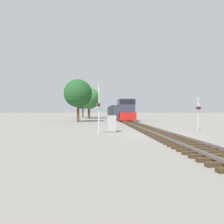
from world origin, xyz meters
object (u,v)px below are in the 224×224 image
(tree_far_right, at_px, (78,93))
(crossing_signal_far, at_px, (198,110))
(crossing_signal_near, at_px, (99,105))
(tree_deep_background, at_px, (83,100))
(freight_train, at_px, (115,111))
(relay_cabinet, at_px, (112,124))
(tree_mid_background, at_px, (89,98))

(tree_far_right, bearing_deg, crossing_signal_far, -45.68)
(crossing_signal_near, xyz_separation_m, crossing_signal_far, (10.73, 2.29, -0.40))
(crossing_signal_far, relative_size, tree_deep_background, 0.42)
(tree_far_right, bearing_deg, freight_train, 68.98)
(tree_far_right, height_order, tree_deep_background, tree_deep_background)
(relay_cabinet, bearing_deg, tree_far_right, 107.49)
(crossing_signal_near, height_order, crossing_signal_far, crossing_signal_near)
(crossing_signal_near, xyz_separation_m, tree_mid_background, (-2.86, 32.23, 2.99))
(relay_cabinet, relative_size, tree_deep_background, 0.19)
(tree_far_right, relative_size, tree_mid_background, 0.94)
(tree_far_right, xyz_separation_m, tree_deep_background, (-1.27, 22.45, 0.17))
(freight_train, relative_size, crossing_signal_far, 15.05)
(freight_train, xyz_separation_m, relay_cabinet, (-4.01, -40.52, -1.18))
(crossing_signal_near, bearing_deg, crossing_signal_far, 101.52)
(crossing_signal_far, xyz_separation_m, relay_cabinet, (-9.50, -1.47, -1.35))
(freight_train, relative_size, tree_mid_background, 6.24)
(freight_train, height_order, tree_mid_background, tree_mid_background)
(crossing_signal_far, bearing_deg, tree_mid_background, 41.48)
(tree_deep_background, bearing_deg, freight_train, 8.37)
(crossing_signal_near, distance_m, relay_cabinet, 2.29)
(tree_mid_background, bearing_deg, tree_far_right, -94.31)
(freight_train, distance_m, tree_deep_background, 11.18)
(freight_train, relative_size, relay_cabinet, 32.80)
(freight_train, height_order, crossing_signal_near, crossing_signal_near)
(relay_cabinet, relative_size, tree_far_right, 0.20)
(crossing_signal_far, distance_m, tree_far_right, 21.29)
(crossing_signal_far, height_order, tree_far_right, tree_far_right)
(crossing_signal_near, relative_size, tree_far_right, 0.58)
(freight_train, xyz_separation_m, crossing_signal_near, (-5.24, -41.34, 0.57))
(freight_train, xyz_separation_m, crossing_signal_far, (5.49, -39.06, 0.17))
(relay_cabinet, bearing_deg, crossing_signal_near, -146.30)
(tree_mid_background, bearing_deg, freight_train, 48.36)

